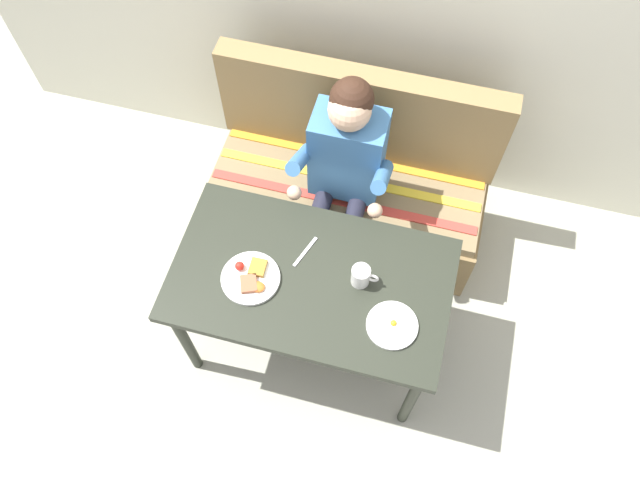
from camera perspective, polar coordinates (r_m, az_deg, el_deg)
ground_plane at (r=3.27m, az=-0.68°, el=-8.30°), size 8.00×8.00×0.00m
table at (r=2.67m, az=-0.83°, el=-3.48°), size 1.20×0.70×0.73m
couch at (r=3.32m, az=2.74°, el=5.79°), size 1.44×0.56×1.00m
person at (r=2.88m, az=2.28°, el=7.63°), size 0.45×0.61×1.21m
plate_breakfast at (r=2.60m, az=-6.49°, el=-2.68°), size 0.25×0.25×0.05m
plate_eggs at (r=2.52m, az=6.76°, el=-7.10°), size 0.21×0.21×0.04m
coffee_mug at (r=2.55m, az=3.88°, el=-2.51°), size 0.12×0.08×0.10m
fork at (r=2.65m, az=-1.39°, el=-0.25°), size 0.07×0.16×0.00m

